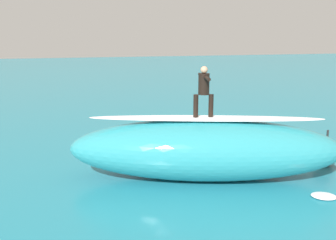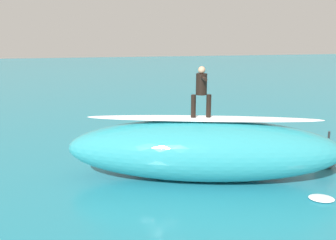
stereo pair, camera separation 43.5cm
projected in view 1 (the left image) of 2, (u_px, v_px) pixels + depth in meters
name	position (u px, v px, depth m)	size (l,w,h in m)	color
ground_plane	(196.00, 157.00, 13.17)	(120.00, 120.00, 0.00)	teal
wave_crest	(205.00, 150.00, 10.98)	(8.01, 2.20, 1.80)	teal
wave_foam_lip	(206.00, 118.00, 10.77)	(6.81, 0.77, 0.08)	white
surfboard_riding	(203.00, 118.00, 10.77)	(2.10, 0.50, 0.07)	#E0563D
surfer_riding	(204.00, 88.00, 10.58)	(0.57, 1.38, 1.46)	black
surfboard_paddling	(143.00, 140.00, 15.08)	(1.94, 0.50, 0.08)	#EAE5C6
surfer_paddling	(140.00, 136.00, 15.03)	(1.67, 0.51, 0.30)	black
buoy_marker	(326.00, 155.00, 12.24)	(0.70, 0.70, 1.19)	red
foam_patch_near	(177.00, 140.00, 15.13)	(0.57, 0.52, 0.09)	white
foam_patch_mid	(324.00, 196.00, 9.86)	(0.65, 0.52, 0.09)	white
foam_patch_far	(233.00, 148.00, 13.93)	(1.10, 0.87, 0.16)	white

